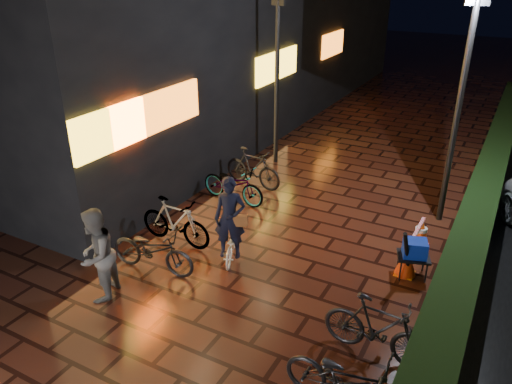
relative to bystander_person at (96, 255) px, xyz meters
The scene contains 10 objects.
ground 2.65m from the bystander_person, ahead, with size 80.00×80.00×0.00m, color #381911.
hedge 10.02m from the bystander_person, 54.71° to the left, with size 0.70×20.00×1.00m, color black.
bystander_person is the anchor object (origin of this frame).
lamp_post_hedge 8.11m from the bystander_person, 51.10° to the left, with size 0.48×0.28×5.18m.
lamp_post_sf 7.82m from the bystander_person, 91.48° to the left, with size 0.46×0.21×4.86m.
cyclist 2.67m from the bystander_person, 56.95° to the left, with size 0.90×1.37×1.86m.
traffic_barrier 6.27m from the bystander_person, 40.11° to the left, with size 0.44×1.66×0.67m.
cart_assembly 5.95m from the bystander_person, 34.83° to the left, with size 0.73×0.78×1.14m.
parked_bikes_storefront 3.39m from the bystander_person, 87.77° to the left, with size 2.10×5.33×1.07m.
parked_bikes_hedge 4.87m from the bystander_person, ahead, with size 1.90×1.79×1.07m.
Camera 1 is at (3.64, -5.47, 5.70)m, focal length 35.00 mm.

